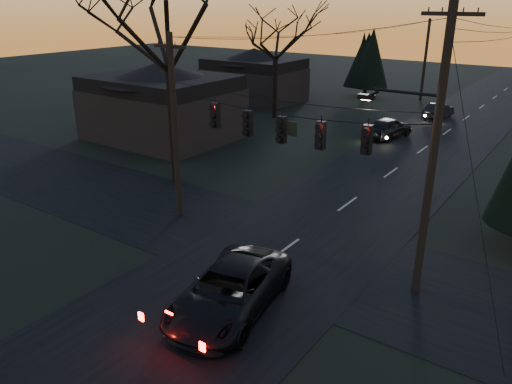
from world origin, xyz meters
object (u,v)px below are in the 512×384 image
Objects in this scene: utility_pole_far_l at (420,100)px; bare_tree_left at (166,23)px; sedan_oncoming_a at (388,128)px; utility_pole_left at (180,216)px; sedan_oncoming_b at (439,111)px; utility_pole_right at (415,290)px; suv_near at (230,290)px.

utility_pole_far_l is 33.93m from bare_tree_left.
utility_pole_left is at bearing 92.44° from sedan_oncoming_a.
utility_pole_far_l reaches higher than sedan_oncoming_a.
utility_pole_left is 19.89m from sedan_oncoming_a.
sedan_oncoming_b is (3.97, -7.53, 0.64)m from utility_pole_far_l.
sedan_oncoming_b is at bearing 73.49° from bare_tree_left.
utility_pole_right reaches higher than sedan_oncoming_a.
utility_pole_far_l is at bearing -69.73° from sedan_oncoming_a.
utility_pole_left is 9.91m from bare_tree_left.
sedan_oncoming_b is at bearing -62.21° from utility_pole_far_l.
utility_pole_right is 2.56× the size of sedan_oncoming_b.
suv_near reaches higher than sedan_oncoming_a.
utility_pole_right is 6.77m from suv_near.
utility_pole_far_l is at bearing -55.87° from sedan_oncoming_b.
suv_near is 33.40m from sedan_oncoming_b.
bare_tree_left is at bearing 130.44° from suv_near.
utility_pole_right is 0.81× the size of bare_tree_left.
utility_pole_right reaches higher than utility_pole_far_l.
utility_pole_left reaches higher than sedan_oncoming_a.
sedan_oncoming_a is 8.88m from sedan_oncoming_b.
utility_pole_far_l is at bearing 83.92° from bare_tree_left.
suv_near is at bearing -134.35° from utility_pole_right.
utility_pole_right is at bearing -12.69° from bare_tree_left.
bare_tree_left reaches higher than suv_near.
utility_pole_far_l is (0.00, 36.00, 0.00)m from utility_pole_left.
sedan_oncoming_b is at bearing -87.01° from sedan_oncoming_a.
utility_pole_left reaches higher than sedan_oncoming_b.
utility_pole_far_l reaches higher than sedan_oncoming_b.
utility_pole_left is 0.69× the size of bare_tree_left.
utility_pole_far_l is 2.05× the size of sedan_oncoming_b.
sedan_oncoming_a is at bearing 88.80° from sedan_oncoming_b.
sedan_oncoming_b is (3.97, 28.47, 0.64)m from utility_pole_left.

